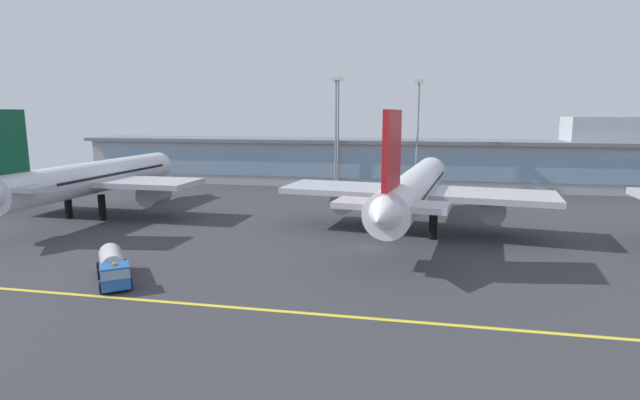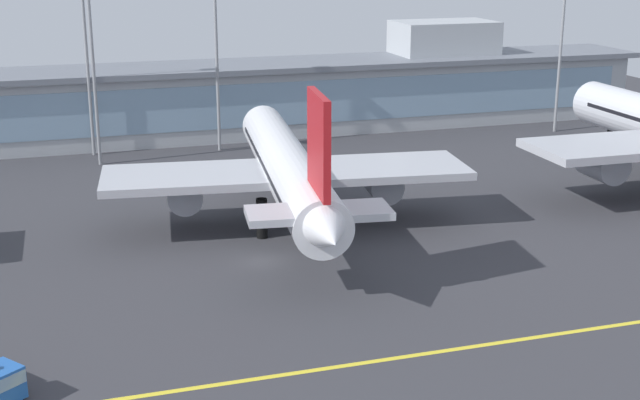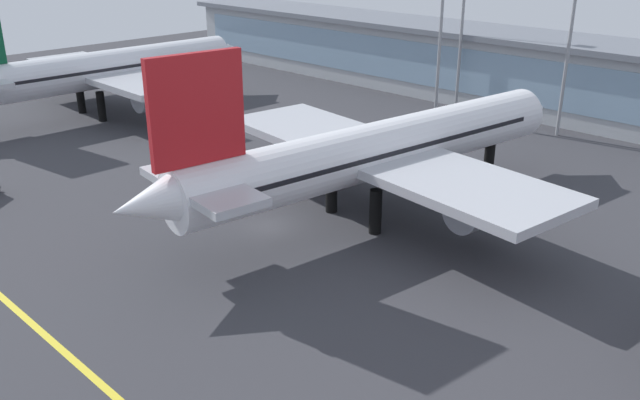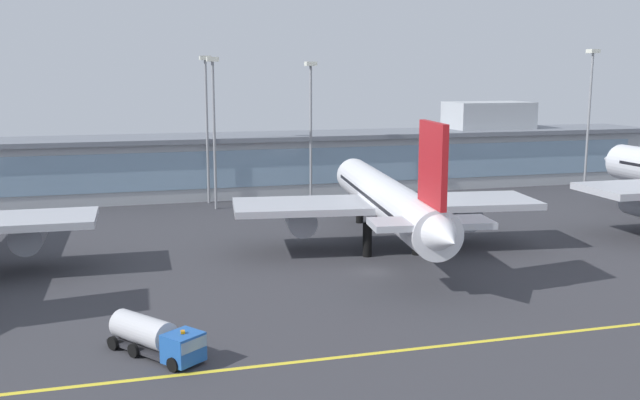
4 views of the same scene
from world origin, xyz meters
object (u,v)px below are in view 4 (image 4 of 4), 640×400
Objects in this scene: airliner_near_right at (387,200)px; apron_light_mast_centre at (206,108)px; apron_light_mast_west at (214,111)px; apron_light_mast_east at (590,100)px; apron_light_mast_far_east at (311,111)px; fuel_tanker_truck at (157,337)px.

airliner_near_right is 2.07× the size of apron_light_mast_centre.
apron_light_mast_west is 0.99× the size of apron_light_mast_centre.
airliner_near_right is at bearing -147.79° from apron_light_mast_east.
apron_light_mast_east is at bearing -3.58° from apron_light_mast_far_east.
airliner_near_right is at bearing -65.92° from apron_light_mast_centre.
apron_light_mast_east is (81.15, 59.77, 15.16)m from fuel_tanker_truck.
apron_light_mast_centre reaches higher than fuel_tanker_truck.
apron_light_mast_east is (52.00, 32.76, 10.46)m from airliner_near_right.
apron_light_mast_west is (12.42, 59.69, 14.18)m from fuel_tanker_truck.
apron_light_mast_far_east is (-52.02, 3.25, -1.31)m from apron_light_mast_east.
apron_light_mast_west reaches higher than airliner_near_right.
apron_light_mast_centre reaches higher than apron_light_mast_west.
fuel_tanker_truck is 62.59m from apron_light_mast_west.
apron_light_mast_far_east is at bearing 7.24° from airliner_near_right.
apron_light_mast_east is at bearing 89.15° from fuel_tanker_truck.
apron_light_mast_far_east is (17.15, -2.43, -0.50)m from apron_light_mast_centre.
apron_light_mast_far_east reaches higher than airliner_near_right.
apron_light_mast_east is (69.17, -5.68, 0.81)m from apron_light_mast_centre.
fuel_tanker_truck is (-29.15, -27.01, -4.70)m from airliner_near_right.
airliner_near_right is 2.09× the size of apron_light_mast_west.
apron_light_mast_west is at bearing 34.32° from airliner_near_right.
fuel_tanker_truck is 68.06m from apron_light_mast_centre.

